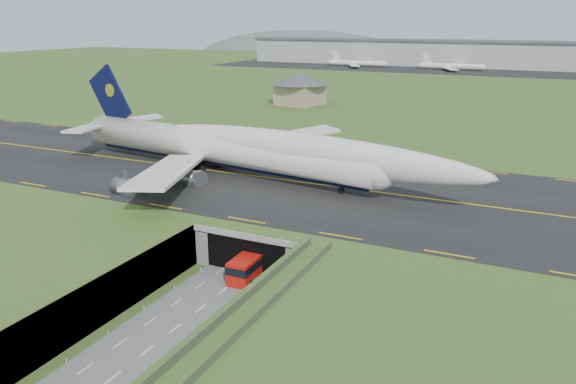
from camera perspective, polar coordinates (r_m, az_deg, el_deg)
The scene contains 10 objects.
ground at distance 71.50m, azimuth -7.51°, elevation -10.74°, with size 900.00×900.00×0.00m, color #436327.
airfield_deck at distance 70.15m, azimuth -7.61°, elevation -8.58°, with size 800.00×800.00×6.00m, color gray.
trench_road at distance 66.12m, azimuth -11.11°, elevation -13.32°, with size 12.00×75.00×0.20m, color slate.
taxiway at distance 96.48m, azimuth 2.94°, elevation 0.76°, with size 800.00×44.00×0.18m, color black.
tunnel_portal at distance 83.31m, azimuth -1.40°, elevation -3.92°, with size 17.00×22.30×6.00m.
guideway at distance 49.88m, azimuth -8.98°, elevation -17.17°, with size 3.00×53.00×7.05m.
jumbo_jet at distance 100.33m, azimuth -4.39°, elevation 4.35°, with size 87.73×57.21×19.09m.
shuttle_tram at distance 75.73m, azimuth -3.90°, elevation -7.47°, with size 3.25×8.05×3.24m.
service_building at distance 188.27m, azimuth 1.23°, elevation 10.67°, with size 22.03×22.03×10.21m.
cargo_terminal at distance 354.34m, azimuth 20.17°, elevation 13.01°, with size 320.00×67.00×15.60m.
Camera 1 is at (35.13, -52.64, 33.27)m, focal length 35.00 mm.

